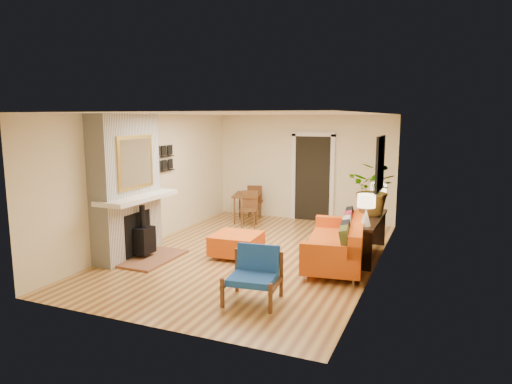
# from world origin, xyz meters

# --- Properties ---
(room_shell) EXTENTS (6.50, 6.50, 6.50)m
(room_shell) POSITION_xyz_m (0.60, 2.63, 1.24)
(room_shell) COLOR tan
(room_shell) RESTS_ON ground
(fireplace) EXTENTS (1.09, 1.68, 2.60)m
(fireplace) POSITION_xyz_m (-2.00, -1.00, 1.24)
(fireplace) COLOR white
(fireplace) RESTS_ON ground
(sofa) EXTENTS (1.23, 2.29, 0.86)m
(sofa) POSITION_xyz_m (1.65, 0.06, 0.38)
(sofa) COLOR silver
(sofa) RESTS_ON ground
(ottoman) EXTENTS (0.87, 0.87, 0.42)m
(ottoman) POSITION_xyz_m (-0.20, -0.24, 0.24)
(ottoman) COLOR silver
(ottoman) RESTS_ON ground
(blue_chair) EXTENTS (0.79, 0.78, 0.75)m
(blue_chair) POSITION_xyz_m (0.88, -1.96, 0.40)
(blue_chair) COLOR brown
(blue_chair) RESTS_ON ground
(dining_table) EXTENTS (0.93, 1.58, 0.83)m
(dining_table) POSITION_xyz_m (-1.14, 2.53, 0.54)
(dining_table) COLOR brown
(dining_table) RESTS_ON ground
(console_table) EXTENTS (0.34, 1.85, 0.72)m
(console_table) POSITION_xyz_m (2.07, 0.71, 0.58)
(console_table) COLOR black
(console_table) RESTS_ON ground
(lamp_near) EXTENTS (0.30, 0.30, 0.54)m
(lamp_near) POSITION_xyz_m (2.07, 0.05, 1.06)
(lamp_near) COLOR white
(lamp_near) RESTS_ON console_table
(lamp_far) EXTENTS (0.30, 0.30, 0.54)m
(lamp_far) POSITION_xyz_m (2.07, 1.48, 1.06)
(lamp_far) COLOR white
(lamp_far) RESTS_ON console_table
(houseplant) EXTENTS (1.08, 1.01, 0.99)m
(houseplant) POSITION_xyz_m (2.06, 0.99, 1.22)
(houseplant) COLOR #1E5919
(houseplant) RESTS_ON console_table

